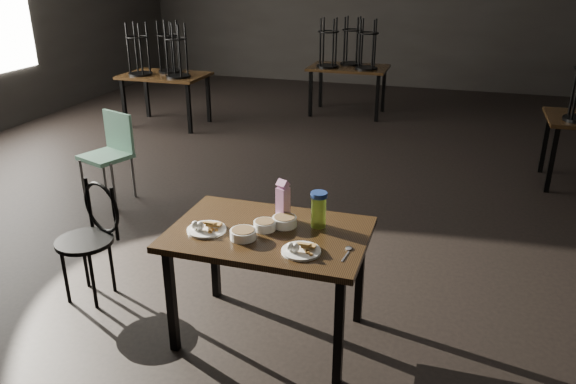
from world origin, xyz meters
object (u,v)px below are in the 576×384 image
(water_bottle, at_px, (319,209))
(school_chair, at_px, (111,149))
(main_table, at_px, (269,243))
(bentwood_chair, at_px, (92,232))
(juice_carton, at_px, (283,201))

(water_bottle, height_order, school_chair, water_bottle)
(main_table, distance_m, school_chair, 2.80)
(water_bottle, height_order, bentwood_chair, water_bottle)
(juice_carton, xyz_separation_m, school_chair, (-2.27, 1.48, -0.34))
(main_table, height_order, school_chair, school_chair)
(juice_carton, bearing_deg, bentwood_chair, -176.42)
(school_chair, bearing_deg, juice_carton, -13.11)
(main_table, bearing_deg, school_chair, 143.25)
(water_bottle, bearing_deg, main_table, -149.78)
(bentwood_chair, height_order, school_chair, school_chair)
(juice_carton, height_order, school_chair, juice_carton)
(juice_carton, relative_size, bentwood_chair, 0.32)
(main_table, xyz_separation_m, bentwood_chair, (-1.36, 0.10, -0.17))
(main_table, xyz_separation_m, juice_carton, (0.03, 0.19, 0.20))
(juice_carton, distance_m, bentwood_chair, 1.44)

